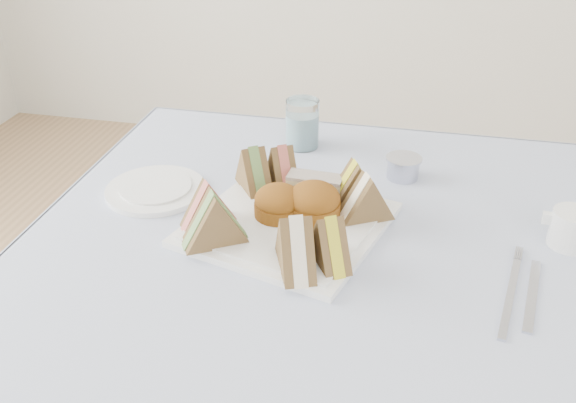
# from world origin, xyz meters

# --- Properties ---
(tablecloth) EXTENTS (1.02, 1.02, 0.01)m
(tablecloth) POSITION_xyz_m (0.00, 0.00, 0.74)
(tablecloth) COLOR white
(tablecloth) RESTS_ON table
(serving_plate) EXTENTS (0.36, 0.36, 0.01)m
(serving_plate) POSITION_xyz_m (-0.09, 0.06, 0.75)
(serving_plate) COLOR white
(serving_plate) RESTS_ON tablecloth
(sandwich_fl_a) EXTENTS (0.10, 0.09, 0.08)m
(sandwich_fl_a) POSITION_xyz_m (-0.21, 0.02, 0.80)
(sandwich_fl_a) COLOR brown
(sandwich_fl_a) RESTS_ON serving_plate
(sandwich_fl_b) EXTENTS (0.11, 0.09, 0.09)m
(sandwich_fl_b) POSITION_xyz_m (-0.18, -0.02, 0.80)
(sandwich_fl_b) COLOR brown
(sandwich_fl_b) RESTS_ON serving_plate
(sandwich_fr_a) EXTENTS (0.08, 0.10, 0.08)m
(sandwich_fr_a) POSITION_xyz_m (-0.00, -0.04, 0.80)
(sandwich_fr_a) COLOR brown
(sandwich_fr_a) RESTS_ON serving_plate
(sandwich_fr_b) EXTENTS (0.08, 0.11, 0.09)m
(sandwich_fr_b) POSITION_xyz_m (-0.05, -0.06, 0.80)
(sandwich_fr_b) COLOR brown
(sandwich_fr_b) RESTS_ON serving_plate
(sandwich_bl_a) EXTENTS (0.09, 0.10, 0.08)m
(sandwich_bl_a) POSITION_xyz_m (-0.17, 0.16, 0.80)
(sandwich_bl_a) COLOR brown
(sandwich_bl_a) RESTS_ON serving_plate
(sandwich_bl_b) EXTENTS (0.08, 0.10, 0.08)m
(sandwich_bl_b) POSITION_xyz_m (-0.13, 0.18, 0.80)
(sandwich_bl_b) COLOR brown
(sandwich_bl_b) RESTS_ON serving_plate
(sandwich_br_a) EXTENTS (0.10, 0.08, 0.08)m
(sandwich_br_a) POSITION_xyz_m (0.04, 0.10, 0.80)
(sandwich_br_a) COLOR brown
(sandwich_br_a) RESTS_ON serving_plate
(sandwich_br_b) EXTENTS (0.10, 0.08, 0.08)m
(sandwich_br_b) POSITION_xyz_m (0.01, 0.14, 0.80)
(sandwich_br_b) COLOR brown
(sandwich_br_b) RESTS_ON serving_plate
(scone_left) EXTENTS (0.10, 0.10, 0.05)m
(scone_left) POSITION_xyz_m (-0.11, 0.07, 0.79)
(scone_left) COLOR #8F5518
(scone_left) RESTS_ON serving_plate
(scone_right) EXTENTS (0.11, 0.11, 0.06)m
(scone_right) POSITION_xyz_m (-0.05, 0.08, 0.79)
(scone_right) COLOR #8F5518
(scone_right) RESTS_ON serving_plate
(pastry_slice) EXTENTS (0.10, 0.04, 0.05)m
(pastry_slice) POSITION_xyz_m (-0.06, 0.14, 0.78)
(pastry_slice) COLOR tan
(pastry_slice) RESTS_ON serving_plate
(side_plate) EXTENTS (0.23, 0.23, 0.01)m
(side_plate) POSITION_xyz_m (-0.35, 0.12, 0.75)
(side_plate) COLOR white
(side_plate) RESTS_ON tablecloth
(water_glass) EXTENTS (0.08, 0.08, 0.10)m
(water_glass) POSITION_xyz_m (-0.13, 0.38, 0.80)
(water_glass) COLOR white
(water_glass) RESTS_ON tablecloth
(tea_strainer) EXTENTS (0.08, 0.08, 0.04)m
(tea_strainer) POSITION_xyz_m (0.09, 0.28, 0.77)
(tea_strainer) COLOR #AEB0C2
(tea_strainer) RESTS_ON tablecloth
(knife) EXTENTS (0.04, 0.17, 0.00)m
(knife) POSITION_xyz_m (0.29, -0.04, 0.75)
(knife) COLOR #AEB0C2
(knife) RESTS_ON tablecloth
(fork) EXTENTS (0.05, 0.19, 0.00)m
(fork) POSITION_xyz_m (0.26, -0.05, 0.75)
(fork) COLOR #AEB0C2
(fork) RESTS_ON tablecloth
(creamer_jug) EXTENTS (0.08, 0.08, 0.06)m
(creamer_jug) POSITION_xyz_m (0.36, 0.11, 0.78)
(creamer_jug) COLOR white
(creamer_jug) RESTS_ON tablecloth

